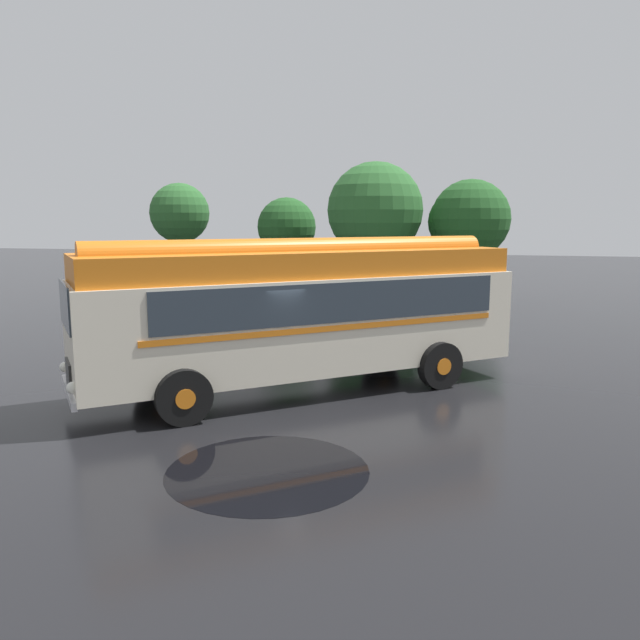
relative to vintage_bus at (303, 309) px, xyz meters
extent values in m
plane|color=black|center=(-0.80, -0.62, -1.89)|extent=(120.00, 120.00, 0.00)
cube|color=silver|center=(0.01, 0.01, -0.29)|extent=(9.21, 8.42, 2.10)
cube|color=orange|center=(0.01, 0.01, 1.04)|extent=(8.93, 8.14, 0.56)
cylinder|color=orange|center=(0.01, 0.01, 1.30)|extent=(7.59, 6.65, 0.60)
cube|color=#2D3842|center=(1.06, -0.76, 0.28)|extent=(6.08, 5.25, 0.84)
cube|color=#2D3842|center=(-0.59, 1.16, 0.28)|extent=(6.08, 5.25, 0.84)
cube|color=orange|center=(0.98, -0.82, -0.26)|extent=(6.23, 5.37, 0.12)
cube|color=orange|center=(-0.66, 1.09, -0.26)|extent=(6.23, 5.37, 0.12)
cube|color=#2D3842|center=(-3.79, -3.27, 0.38)|extent=(1.46, 1.69, 0.88)
cube|color=black|center=(-3.79, -3.27, -0.99)|extent=(0.63, 0.72, 0.56)
cube|color=silver|center=(-3.81, -3.28, -1.32)|extent=(1.63, 1.86, 0.16)
sphere|color=white|center=(-3.21, -3.96, -1.02)|extent=(0.22, 0.22, 0.22)
sphere|color=white|center=(-4.39, -2.59, -1.02)|extent=(0.22, 0.22, 0.22)
cylinder|color=black|center=(-1.49, -3.00, -1.34)|extent=(1.02, 0.93, 1.10)
cylinder|color=orange|center=(-1.49, -3.00, -1.34)|extent=(0.50, 0.49, 0.39)
cylinder|color=black|center=(-3.19, -1.03, -1.34)|extent=(1.02, 0.93, 1.10)
cylinder|color=orange|center=(-3.19, -1.03, -1.34)|extent=(0.50, 0.49, 0.39)
cylinder|color=black|center=(3.05, 0.92, -1.34)|extent=(1.02, 0.93, 1.10)
cylinder|color=orange|center=(3.05, 0.92, -1.34)|extent=(0.50, 0.49, 0.39)
cylinder|color=black|center=(1.36, 2.89, -1.34)|extent=(1.02, 0.93, 1.10)
cylinder|color=orange|center=(1.36, 2.89, -1.34)|extent=(0.50, 0.49, 0.39)
cube|color=#4C5156|center=(-3.89, 10.88, -1.22)|extent=(1.72, 4.21, 0.70)
cube|color=#4C5156|center=(-3.89, 11.03, -0.55)|extent=(1.50, 2.19, 0.64)
cube|color=#2D3842|center=(-3.13, 11.03, -0.55)|extent=(0.03, 1.93, 0.50)
cube|color=#2D3842|center=(-4.65, 11.03, -0.55)|extent=(0.03, 1.93, 0.50)
cylinder|color=black|center=(-3.01, 9.57, -1.57)|extent=(0.20, 0.64, 0.64)
cylinder|color=black|center=(-4.77, 9.58, -1.57)|extent=(0.20, 0.64, 0.64)
cylinder|color=black|center=(-3.00, 12.18, -1.57)|extent=(0.20, 0.64, 0.64)
cylinder|color=black|center=(-4.76, 12.18, -1.57)|extent=(0.20, 0.64, 0.64)
cube|color=#4C5156|center=(-1.07, 10.82, -1.22)|extent=(1.85, 4.26, 0.70)
cube|color=#4C5156|center=(-1.08, 10.97, -0.55)|extent=(1.57, 2.24, 0.64)
cube|color=#2D3842|center=(-0.32, 10.99, -0.55)|extent=(0.09, 1.93, 0.50)
cube|color=#2D3842|center=(-1.83, 10.94, -0.55)|extent=(0.09, 1.93, 0.50)
cylinder|color=black|center=(-0.14, 9.55, -1.57)|extent=(0.22, 0.65, 0.64)
cylinder|color=black|center=(-1.90, 9.48, -1.57)|extent=(0.22, 0.65, 0.64)
cylinder|color=black|center=(-0.24, 12.15, -1.57)|extent=(0.22, 0.65, 0.64)
cylinder|color=black|center=(-2.00, 12.09, -1.57)|extent=(0.22, 0.65, 0.64)
cube|color=#144C28|center=(2.01, 11.01, -1.22)|extent=(1.75, 4.22, 0.70)
cube|color=#144C28|center=(2.01, 11.16, -0.55)|extent=(1.52, 2.20, 0.64)
cube|color=#2D3842|center=(2.77, 11.15, -0.55)|extent=(0.05, 1.93, 0.50)
cube|color=#2D3842|center=(1.25, 11.17, -0.55)|extent=(0.05, 1.93, 0.50)
cylinder|color=black|center=(2.87, 9.70, -1.57)|extent=(0.21, 0.64, 0.64)
cylinder|color=black|center=(1.11, 9.72, -1.57)|extent=(0.21, 0.64, 0.64)
cylinder|color=black|center=(2.91, 12.30, -1.57)|extent=(0.21, 0.64, 0.64)
cylinder|color=black|center=(1.15, 12.33, -1.57)|extent=(0.21, 0.64, 0.64)
cylinder|color=#4C3823|center=(-11.75, 17.00, -0.36)|extent=(0.40, 0.40, 3.07)
sphere|color=#2D662D|center=(-11.75, 17.00, 2.35)|extent=(3.13, 3.13, 3.13)
sphere|color=#2D662D|center=(-11.52, 17.05, 2.06)|extent=(2.14, 2.14, 2.14)
cylinder|color=#4C3823|center=(-6.00, 17.58, -0.70)|extent=(0.37, 0.37, 2.39)
sphere|color=#235623|center=(-6.00, 17.58, 1.63)|extent=(3.02, 3.02, 3.02)
sphere|color=#235623|center=(-5.67, 17.81, 1.65)|extent=(1.72, 1.72, 1.72)
cylinder|color=#4C3823|center=(-1.11, 15.95, -0.57)|extent=(0.31, 0.31, 2.65)
sphere|color=#2D662D|center=(-1.11, 15.95, 2.44)|extent=(4.49, 4.49, 4.49)
sphere|color=#2D662D|center=(-0.86, 15.80, 2.70)|extent=(3.02, 3.02, 3.02)
cylinder|color=#4C3823|center=(3.26, 16.14, -0.61)|extent=(0.31, 0.31, 2.57)
sphere|color=#235623|center=(3.26, 16.14, 2.03)|extent=(3.60, 3.60, 3.60)
sphere|color=#235623|center=(2.74, 16.32, 1.90)|extent=(2.82, 2.82, 2.82)
cylinder|color=black|center=(0.79, -4.69, -1.89)|extent=(3.19, 3.19, 0.01)
camera|label=1|loc=(3.94, -13.44, 1.99)|focal=35.00mm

